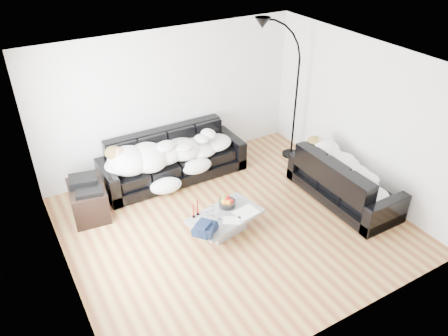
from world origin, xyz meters
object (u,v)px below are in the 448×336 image
sofa_right (345,179)px  stereo (85,183)px  wine_glass_b (208,217)px  candle_right (198,207)px  shoes (236,223)px  wine_glass_c (220,215)px  wine_glass_a (212,211)px  sleeper_right (347,168)px  av_cabinet (88,201)px  sleeper_back (173,148)px  coffee_table (225,223)px  candle_left (193,211)px  floor_lamp (296,98)px  fruit_bowl (227,202)px  sofa_back (173,157)px

sofa_right → stereo: bearing=65.7°
sofa_right → wine_glass_b: size_ratio=12.02×
candle_right → shoes: size_ratio=0.62×
wine_glass_b → wine_glass_c: 0.18m
wine_glass_b → wine_glass_a: bearing=34.7°
sleeper_right → av_cabinet: bearing=65.7°
sleeper_back → coffee_table: 1.83m
sleeper_right → stereo: 4.25m
candle_left → floor_lamp: size_ratio=0.10×
fruit_bowl → floor_lamp: 2.65m
coffee_table → shoes: bearing=8.3°
sleeper_back → coffee_table: size_ratio=2.02×
sofa_right → shoes: bearing=81.5°
sleeper_right → shoes: size_ratio=3.97×
wine_glass_c → shoes: wine_glass_c is taller
wine_glass_a → wine_glass_b: 0.14m
fruit_bowl → candle_right: (-0.50, 0.04, 0.05)m
stereo → wine_glass_c: bearing=-32.3°
sofa_right → stereo: 4.25m
sofa_right → stereo: size_ratio=4.57×
sleeper_back → candle_right: size_ratio=8.29×
stereo → candle_left: bearing=-33.8°
sleeper_right → wine_glass_b: size_ratio=10.30×
coffee_table → wine_glass_c: size_ratio=6.72×
shoes → floor_lamp: size_ratio=0.18×
sleeper_right → shoes: sleeper_right is taller
av_cabinet → sofa_back: bearing=17.6°
sleeper_back → coffee_table: (0.04, -1.77, -0.48)m
wine_glass_b → av_cabinet: bearing=133.3°
av_cabinet → wine_glass_b: bearing=-40.6°
wine_glass_b → shoes: wine_glass_b is taller
stereo → shoes: bearing=-25.2°
coffee_table → candle_right: bearing=148.7°
av_cabinet → floor_lamp: bearing=4.9°
wine_glass_a → shoes: (0.40, -0.05, -0.36)m
wine_glass_c → av_cabinet: bearing=135.7°
wine_glass_b → stereo: size_ratio=0.38×
candle_left → stereo: 1.81m
sleeper_back → candle_left: bearing=-104.3°
sleeper_back → av_cabinet: (-1.66, -0.29, -0.37)m
stereo → sofa_back: bearing=23.4°
sofa_back → wine_glass_c: size_ratio=16.02×
shoes → av_cabinet: bearing=128.0°
sleeper_right → floor_lamp: bearing=-6.0°
shoes → sleeper_back: bearing=83.5°
wine_glass_c → stereo: (-1.57, 1.53, 0.21)m
fruit_bowl → wine_glass_b: 0.48m
sofa_right → wine_glass_c: bearing=84.7°
wine_glass_a → stereo: 2.07m
coffee_table → wine_glass_c: (-0.13, -0.05, 0.24)m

